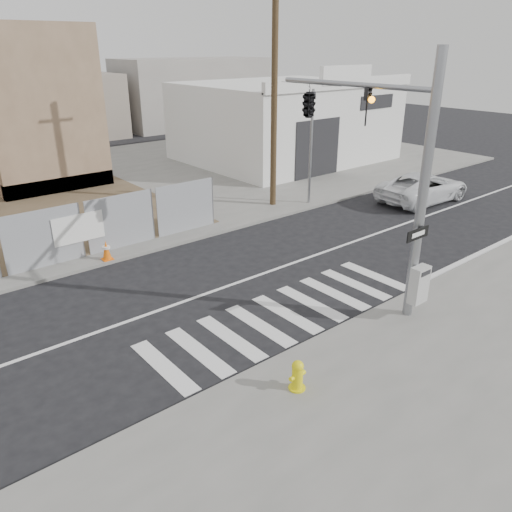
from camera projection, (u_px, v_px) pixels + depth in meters
ground at (234, 284)px, 16.07m from camera, size 100.00×100.00×0.00m
sidewalk_far at (72, 191)px, 25.99m from camera, size 50.00×20.00×0.12m
signal_pole at (344, 133)px, 14.21m from camera, size 0.96×5.87×7.00m
far_signal_pole at (312, 131)px, 22.66m from camera, size 0.16×0.20×5.60m
concrete_wall_right at (51, 127)px, 24.46m from camera, size 5.50×1.30×8.00m
auto_shop at (284, 121)px, 32.48m from camera, size 12.00×10.20×5.95m
utility_pole_right at (274, 92)px, 21.75m from camera, size 1.60×0.28×10.00m
fire_hydrant at (297, 375)px, 10.86m from camera, size 0.45×0.42×0.72m
suv at (423, 187)px, 24.31m from camera, size 5.20×2.55×1.42m
traffic_cone_d at (106, 250)px, 17.48m from camera, size 0.38×0.38×0.71m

